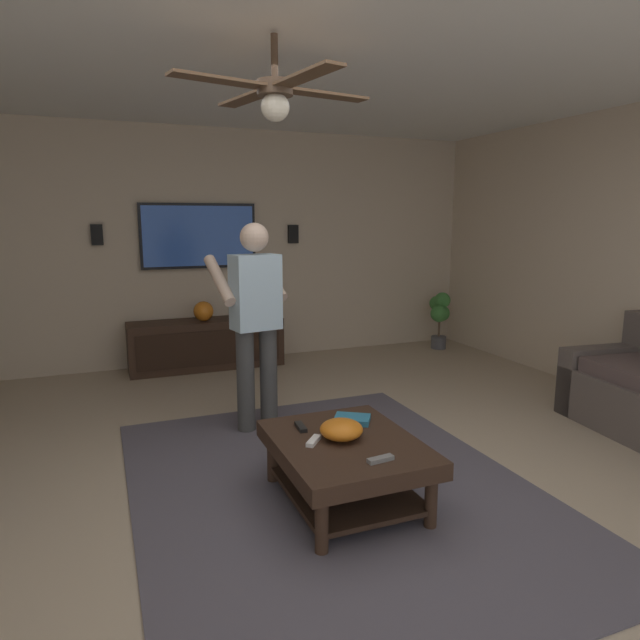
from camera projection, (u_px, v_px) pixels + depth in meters
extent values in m
plane|color=tan|center=(339.00, 495.00, 3.39)|extent=(8.51, 8.51, 0.00)
cube|color=#C6B299|center=(216.00, 247.00, 6.43)|extent=(0.10, 6.65, 2.68)
cube|color=white|center=(343.00, 13.00, 2.89)|extent=(7.29, 6.65, 0.10)
cube|color=#514C56|center=(332.00, 487.00, 3.47)|extent=(3.14, 2.39, 0.01)
cube|color=#564C47|center=(604.00, 379.00, 4.84)|extent=(0.27, 0.85, 0.58)
cube|color=#332116|center=(346.00, 448.00, 3.23)|extent=(1.00, 0.80, 0.10)
cylinder|color=#332116|center=(363.00, 445.00, 3.76)|extent=(0.07, 0.07, 0.30)
cylinder|color=#332116|center=(273.00, 460.00, 3.53)|extent=(0.07, 0.07, 0.30)
cylinder|color=#332116|center=(431.00, 503.00, 3.00)|extent=(0.07, 0.07, 0.30)
cylinder|color=#332116|center=(322.00, 527.00, 2.76)|extent=(0.07, 0.07, 0.30)
cube|color=black|center=(345.00, 487.00, 3.27)|extent=(0.88, 0.68, 0.03)
cube|color=#332116|center=(207.00, 344.00, 6.24)|extent=(0.44, 1.70, 0.55)
cube|color=black|center=(210.00, 348.00, 6.04)|extent=(0.01, 1.56, 0.39)
cube|color=black|center=(199.00, 236.00, 6.25)|extent=(0.05, 1.30, 0.73)
cube|color=blue|center=(199.00, 236.00, 6.22)|extent=(0.01, 1.24, 0.67)
cylinder|color=#3F3F3F|center=(269.00, 378.00, 4.44)|extent=(0.14, 0.14, 0.82)
cylinder|color=#3F3F3F|center=(246.00, 381.00, 4.34)|extent=(0.14, 0.14, 0.82)
cube|color=silver|center=(255.00, 292.00, 4.27)|extent=(0.28, 0.39, 0.58)
sphere|color=beige|center=(254.00, 237.00, 4.19)|extent=(0.22, 0.22, 0.22)
cylinder|color=beige|center=(270.00, 277.00, 4.51)|extent=(0.49, 0.17, 0.37)
cylinder|color=beige|center=(219.00, 280.00, 4.29)|extent=(0.49, 0.17, 0.37)
cube|color=white|center=(236.00, 288.00, 4.59)|extent=(0.05, 0.06, 0.16)
cylinder|color=#4C4C51|center=(438.00, 342.00, 7.21)|extent=(0.19, 0.19, 0.16)
cylinder|color=brown|center=(439.00, 326.00, 7.17)|extent=(0.03, 0.03, 0.26)
sphere|color=#3D7F38|center=(436.00, 303.00, 7.21)|extent=(0.18, 0.18, 0.18)
sphere|color=#3D7F38|center=(439.00, 312.00, 7.21)|extent=(0.16, 0.16, 0.16)
sphere|color=#3D7F38|center=(439.00, 314.00, 7.05)|extent=(0.22, 0.22, 0.22)
sphere|color=#3D7F38|center=(442.00, 300.00, 7.10)|extent=(0.20, 0.20, 0.20)
sphere|color=#3D7F38|center=(442.00, 313.00, 7.19)|extent=(0.21, 0.21, 0.21)
ellipsoid|color=orange|center=(341.00, 429.00, 3.22)|extent=(0.25, 0.25, 0.11)
cube|color=white|center=(314.00, 441.00, 3.17)|extent=(0.14, 0.13, 0.02)
cube|color=black|center=(301.00, 427.00, 3.39)|extent=(0.15, 0.06, 0.02)
cube|color=slate|center=(381.00, 459.00, 2.93)|extent=(0.06, 0.15, 0.02)
cube|color=teal|center=(352.00, 419.00, 3.50)|extent=(0.25, 0.27, 0.04)
sphere|color=orange|center=(203.00, 311.00, 6.12)|extent=(0.22, 0.22, 0.22)
cube|color=black|center=(293.00, 234.00, 6.67)|extent=(0.06, 0.12, 0.22)
cube|color=black|center=(97.00, 235.00, 5.86)|extent=(0.06, 0.12, 0.22)
cylinder|color=#4C3828|center=(275.00, 61.00, 3.03)|extent=(0.04, 0.04, 0.28)
cylinder|color=#4C3828|center=(275.00, 88.00, 3.05)|extent=(0.20, 0.20, 0.08)
sphere|color=silver|center=(275.00, 107.00, 3.07)|extent=(0.16, 0.16, 0.16)
cube|color=brown|center=(247.00, 98.00, 3.31)|extent=(0.57, 0.25, 0.02)
cube|color=brown|center=(221.00, 80.00, 2.88)|extent=(0.24, 0.57, 0.02)
cube|color=brown|center=(305.00, 76.00, 2.79)|extent=(0.57, 0.23, 0.02)
cube|color=brown|center=(324.00, 95.00, 3.21)|extent=(0.21, 0.57, 0.02)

